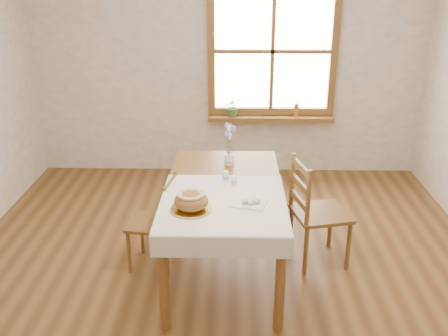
# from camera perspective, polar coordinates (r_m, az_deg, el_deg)

# --- Properties ---
(ground) EXTENTS (5.00, 5.00, 0.00)m
(ground) POSITION_cam_1_polar(r_m,az_deg,el_deg) (3.99, -0.10, -13.75)
(ground) COLOR brown
(ground) RESTS_ON ground
(room_walls) EXTENTS (4.60, 5.10, 2.65)m
(room_walls) POSITION_cam_1_polar(r_m,az_deg,el_deg) (3.30, -0.11, 11.14)
(room_walls) COLOR white
(room_walls) RESTS_ON ground
(window) EXTENTS (1.46, 0.08, 1.46)m
(window) POSITION_cam_1_polar(r_m,az_deg,el_deg) (5.79, 5.56, 13.13)
(window) COLOR brown
(window) RESTS_ON ground
(window_sill) EXTENTS (1.46, 0.20, 0.05)m
(window_sill) POSITION_cam_1_polar(r_m,az_deg,el_deg) (5.88, 5.34, 5.70)
(window_sill) COLOR brown
(window_sill) RESTS_ON ground
(dining_table) EXTENTS (0.90, 1.60, 0.75)m
(dining_table) POSITION_cam_1_polar(r_m,az_deg,el_deg) (3.91, -0.00, -3.20)
(dining_table) COLOR brown
(dining_table) RESTS_ON ground
(table_linen) EXTENTS (0.91, 0.99, 0.01)m
(table_linen) POSITION_cam_1_polar(r_m,az_deg,el_deg) (3.59, -0.10, -3.95)
(table_linen) COLOR white
(table_linen) RESTS_ON dining_table
(chair_left) EXTENTS (0.44, 0.43, 0.79)m
(chair_left) POSITION_cam_1_polar(r_m,az_deg,el_deg) (4.14, -8.18, -6.08)
(chair_left) COLOR brown
(chair_left) RESTS_ON ground
(chair_right) EXTENTS (0.54, 0.52, 0.92)m
(chair_right) POSITION_cam_1_polar(r_m,az_deg,el_deg) (4.19, 10.99, -4.93)
(chair_right) COLOR brown
(chair_right) RESTS_ON ground
(bread_plate) EXTENTS (0.32, 0.32, 0.01)m
(bread_plate) POSITION_cam_1_polar(r_m,az_deg,el_deg) (3.48, -3.75, -4.69)
(bread_plate) COLOR white
(bread_plate) RESTS_ON table_linen
(bread_loaf) EXTENTS (0.24, 0.24, 0.13)m
(bread_loaf) POSITION_cam_1_polar(r_m,az_deg,el_deg) (3.45, -3.78, -3.59)
(bread_loaf) COLOR #915F33
(bread_loaf) RESTS_ON bread_plate
(egg_napkin) EXTENTS (0.29, 0.26, 0.01)m
(egg_napkin) POSITION_cam_1_polar(r_m,az_deg,el_deg) (3.57, 2.88, -4.00)
(egg_napkin) COLOR white
(egg_napkin) RESTS_ON table_linen
(eggs) EXTENTS (0.22, 0.21, 0.04)m
(eggs) POSITION_cam_1_polar(r_m,az_deg,el_deg) (3.56, 2.89, -3.62)
(eggs) COLOR silver
(eggs) RESTS_ON egg_napkin
(salt_shaker) EXTENTS (0.06, 0.06, 0.10)m
(salt_shaker) POSITION_cam_1_polar(r_m,az_deg,el_deg) (3.90, 0.18, -0.92)
(salt_shaker) COLOR white
(salt_shaker) RESTS_ON table_linen
(pepper_shaker) EXTENTS (0.06, 0.06, 0.09)m
(pepper_shaker) POSITION_cam_1_polar(r_m,az_deg,el_deg) (3.83, 1.13, -1.48)
(pepper_shaker) COLOR white
(pepper_shaker) RESTS_ON table_linen
(flower_vase) EXTENTS (0.09, 0.09, 0.09)m
(flower_vase) POSITION_cam_1_polar(r_m,az_deg,el_deg) (4.26, 0.59, 0.88)
(flower_vase) COLOR white
(flower_vase) RESTS_ON dining_table
(lavender_bouquet) EXTENTS (0.15, 0.15, 0.27)m
(lavender_bouquet) POSITION_cam_1_polar(r_m,az_deg,el_deg) (4.20, 0.60, 3.19)
(lavender_bouquet) COLOR #7B5DA5
(lavender_bouquet) RESTS_ON flower_vase
(potted_plant) EXTENTS (0.20, 0.22, 0.17)m
(potted_plant) POSITION_cam_1_polar(r_m,az_deg,el_deg) (5.84, 1.05, 6.77)
(potted_plant) COLOR #3F7930
(potted_plant) RESTS_ON window_sill
(amber_bottle) EXTENTS (0.07, 0.07, 0.16)m
(amber_bottle) POSITION_cam_1_polar(r_m,az_deg,el_deg) (5.89, 8.25, 6.62)
(amber_bottle) COLOR #A66B1E
(amber_bottle) RESTS_ON window_sill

